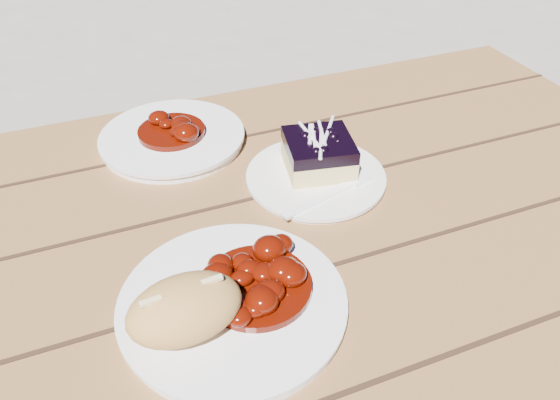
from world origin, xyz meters
name	(u,v)px	position (x,y,z in m)	size (l,w,h in m)	color
picnic_table	(30,391)	(0.00, 0.00, 0.59)	(2.00, 1.55, 0.75)	brown
main_plate	(233,305)	(0.25, -0.10, 0.76)	(0.25, 0.25, 0.02)	white
goulash_stew	(256,276)	(0.28, -0.10, 0.79)	(0.12, 0.12, 0.04)	#510C02
bread_roll	(185,309)	(0.20, -0.12, 0.80)	(0.12, 0.08, 0.06)	tan
dessert_plate	(316,178)	(0.44, 0.09, 0.76)	(0.20, 0.20, 0.01)	white
blueberry_cake	(319,153)	(0.45, 0.10, 0.79)	(0.11, 0.11, 0.05)	#E4CD7C
fork_dessert	(319,198)	(0.42, 0.03, 0.76)	(0.03, 0.16, 0.01)	white
second_plate	(173,139)	(0.27, 0.27, 0.76)	(0.23, 0.23, 0.02)	white
second_stew	(170,123)	(0.27, 0.27, 0.79)	(0.11, 0.11, 0.04)	#510C02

